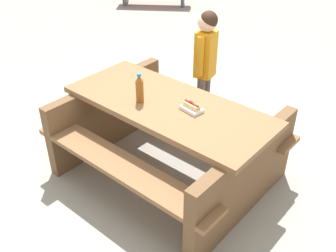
{
  "coord_description": "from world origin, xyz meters",
  "views": [
    {
      "loc": [
        2.03,
        -1.98,
        2.37
      ],
      "look_at": [
        0.0,
        0.0,
        0.52
      ],
      "focal_mm": 42.14,
      "sensor_mm": 36.0,
      "label": 1
    }
  ],
  "objects": [
    {
      "name": "soda_bottle",
      "position": [
        -0.18,
        -0.15,
        0.87
      ],
      "size": [
        0.07,
        0.07,
        0.25
      ],
      "color": "brown",
      "rests_on": "picnic_table"
    },
    {
      "name": "hotdog_tray",
      "position": [
        0.22,
        0.05,
        0.78
      ],
      "size": [
        0.19,
        0.12,
        0.08
      ],
      "color": "white",
      "rests_on": "picnic_table"
    },
    {
      "name": "ground_plane",
      "position": [
        0.0,
        0.0,
        0.0
      ],
      "size": [
        30.0,
        30.0,
        0.0
      ],
      "primitive_type": "plane",
      "color": "gray",
      "rests_on": "ground"
    },
    {
      "name": "picnic_table",
      "position": [
        0.0,
        0.0,
        0.44
      ],
      "size": [
        1.92,
        1.56,
        0.75
      ],
      "color": "brown",
      "rests_on": "ground"
    },
    {
      "name": "child_in_coat",
      "position": [
        -0.38,
        0.9,
        0.8
      ],
      "size": [
        0.22,
        0.3,
        1.25
      ],
      "color": "brown",
      "rests_on": "ground"
    }
  ]
}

